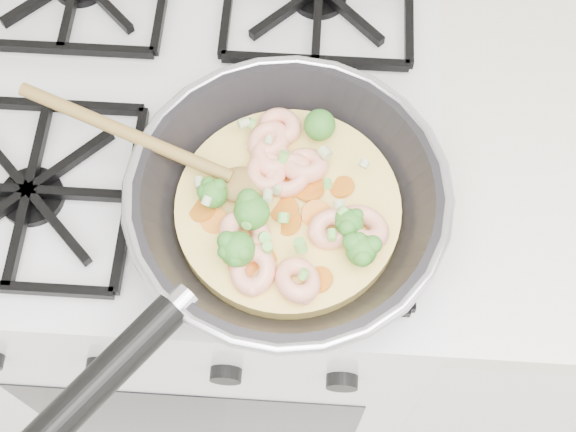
{
  "coord_description": "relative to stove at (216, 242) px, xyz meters",
  "views": [
    {
      "loc": [
        0.15,
        1.18,
        1.67
      ],
      "look_at": [
        0.13,
        1.53,
        0.93
      ],
      "focal_mm": 49.09,
      "sensor_mm": 36.0,
      "label": 1
    }
  ],
  "objects": [
    {
      "name": "stove",
      "position": [
        0.0,
        0.0,
        0.0
      ],
      "size": [
        0.6,
        0.6,
        0.92
      ],
      "color": "white",
      "rests_on": "ground"
    },
    {
      "name": "skillet",
      "position": [
        0.13,
        -0.17,
        0.5
      ],
      "size": [
        0.44,
        0.43,
        0.09
      ],
      "rotation": [
        0.0,
        0.0,
        -0.12
      ],
      "color": "black",
      "rests_on": "stove"
    }
  ]
}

